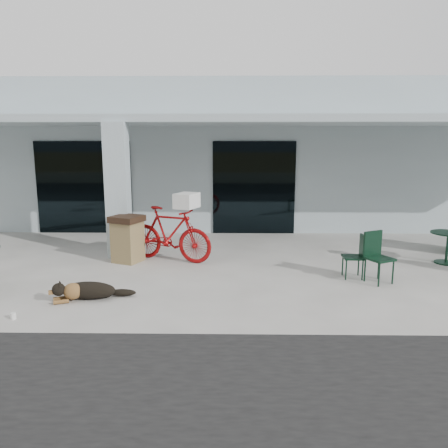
{
  "coord_description": "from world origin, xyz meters",
  "views": [
    {
      "loc": [
        1.13,
        -7.77,
        2.69
      ],
      "look_at": [
        0.99,
        1.15,
        1.0
      ],
      "focal_mm": 35.0,
      "sensor_mm": 36.0,
      "label": 1
    }
  ],
  "objects_px": {
    "dog": "(89,289)",
    "bicycle": "(170,234)",
    "cafe_table_far": "(447,248)",
    "cafe_chair_far_b": "(353,256)",
    "cafe_chair_far_a": "(380,258)",
    "trash_receptacle": "(128,239)"
  },
  "relations": [
    {
      "from": "cafe_table_far",
      "to": "trash_receptacle",
      "type": "bearing_deg",
      "value": 179.82
    },
    {
      "from": "trash_receptacle",
      "to": "cafe_chair_far_a",
      "type": "bearing_deg",
      "value": -15.37
    },
    {
      "from": "bicycle",
      "to": "cafe_chair_far_b",
      "type": "distance_m",
      "value": 4.02
    },
    {
      "from": "bicycle",
      "to": "cafe_table_far",
      "type": "height_order",
      "value": "bicycle"
    },
    {
      "from": "dog",
      "to": "bicycle",
      "type": "bearing_deg",
      "value": 44.84
    },
    {
      "from": "cafe_chair_far_a",
      "to": "cafe_chair_far_b",
      "type": "distance_m",
      "value": 0.53
    },
    {
      "from": "dog",
      "to": "cafe_chair_far_b",
      "type": "height_order",
      "value": "cafe_chair_far_b"
    },
    {
      "from": "bicycle",
      "to": "cafe_chair_far_b",
      "type": "relative_size",
      "value": 2.38
    },
    {
      "from": "bicycle",
      "to": "trash_receptacle",
      "type": "xyz_separation_m",
      "value": [
        -0.94,
        -0.1,
        -0.09
      ]
    },
    {
      "from": "bicycle",
      "to": "cafe_chair_far_a",
      "type": "xyz_separation_m",
      "value": [
        4.25,
        -1.53,
        -0.13
      ]
    },
    {
      "from": "cafe_table_far",
      "to": "cafe_chair_far_b",
      "type": "height_order",
      "value": "cafe_chair_far_b"
    },
    {
      "from": "bicycle",
      "to": "trash_receptacle",
      "type": "height_order",
      "value": "bicycle"
    },
    {
      "from": "cafe_chair_far_a",
      "to": "cafe_chair_far_b",
      "type": "bearing_deg",
      "value": 115.97
    },
    {
      "from": "bicycle",
      "to": "cafe_table_far",
      "type": "xyz_separation_m",
      "value": [
        6.23,
        -0.12,
        -0.27
      ]
    },
    {
      "from": "cafe_chair_far_a",
      "to": "trash_receptacle",
      "type": "distance_m",
      "value": 5.38
    },
    {
      "from": "bicycle",
      "to": "cafe_chair_far_b",
      "type": "height_order",
      "value": "bicycle"
    },
    {
      "from": "dog",
      "to": "trash_receptacle",
      "type": "distance_m",
      "value": 2.44
    },
    {
      "from": "bicycle",
      "to": "cafe_chair_far_a",
      "type": "relative_size",
      "value": 2.1
    },
    {
      "from": "cafe_table_far",
      "to": "trash_receptacle",
      "type": "relative_size",
      "value": 0.71
    },
    {
      "from": "trash_receptacle",
      "to": "cafe_chair_far_b",
      "type": "bearing_deg",
      "value": -13.16
    },
    {
      "from": "cafe_table_far",
      "to": "cafe_chair_far_b",
      "type": "xyz_separation_m",
      "value": [
        -2.4,
        -1.09,
        0.08
      ]
    },
    {
      "from": "cafe_table_far",
      "to": "cafe_chair_far_b",
      "type": "relative_size",
      "value": 0.87
    }
  ]
}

